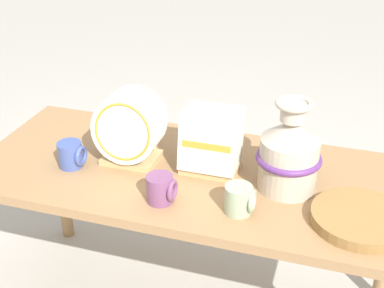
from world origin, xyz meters
name	(u,v)px	position (x,y,z in m)	size (l,w,h in m)	color
display_table	(192,189)	(0.00, 0.00, 0.60)	(1.58, 0.69, 0.68)	#9E754C
ceramic_vase	(289,153)	(0.34, -0.01, 0.81)	(0.22, 0.22, 0.32)	beige
dish_rack_round_plates	(129,134)	(-0.24, 0.00, 0.79)	(0.25, 0.17, 0.27)	tan
dish_rack_square_plates	(211,147)	(0.06, 0.03, 0.77)	(0.20, 0.16, 0.23)	tan
wicker_charger_stack	(360,218)	(0.58, -0.14, 0.70)	(0.30, 0.30, 0.04)	olive
mug_cobalt_glaze	(71,155)	(-0.43, -0.10, 0.73)	(0.10, 0.09, 0.09)	#42569E
mug_plum_glaze	(161,189)	(-0.04, -0.21, 0.73)	(0.10, 0.09, 0.09)	#7A4770
mug_sage_glaze	(240,199)	(0.22, -0.19, 0.73)	(0.10, 0.09, 0.09)	#9EB28E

